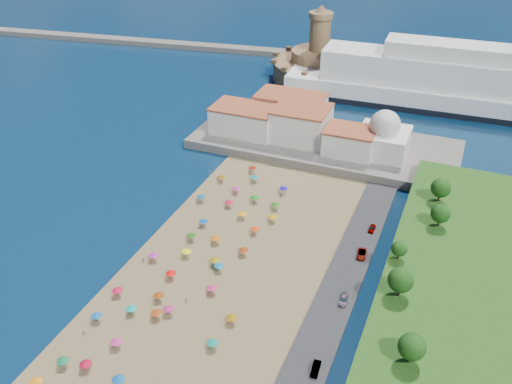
% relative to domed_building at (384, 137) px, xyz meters
% --- Properties ---
extents(ground, '(700.00, 700.00, 0.00)m').
position_rel_domed_building_xyz_m(ground, '(-30.00, -71.00, -8.97)').
color(ground, '#071938').
rests_on(ground, ground).
extents(terrace, '(90.00, 36.00, 3.00)m').
position_rel_domed_building_xyz_m(terrace, '(-20.00, 2.00, -7.47)').
color(terrace, '#59544C').
rests_on(terrace, ground).
extents(jetty, '(18.00, 70.00, 2.40)m').
position_rel_domed_building_xyz_m(jetty, '(-42.00, 37.00, -7.77)').
color(jetty, '#59544C').
rests_on(jetty, ground).
extents(breakwater, '(199.03, 34.77, 2.60)m').
position_rel_domed_building_xyz_m(breakwater, '(-140.00, 82.00, -7.67)').
color(breakwater, '#59544C').
rests_on(breakwater, ground).
extents(waterfront_buildings, '(57.00, 29.00, 11.00)m').
position_rel_domed_building_xyz_m(waterfront_buildings, '(-33.05, 2.64, -1.10)').
color(waterfront_buildings, silver).
rests_on(waterfront_buildings, terrace).
extents(domed_building, '(16.00, 16.00, 15.00)m').
position_rel_domed_building_xyz_m(domed_building, '(0.00, 0.00, 0.00)').
color(domed_building, silver).
rests_on(domed_building, terrace).
extents(fortress, '(40.00, 40.00, 32.40)m').
position_rel_domed_building_xyz_m(fortress, '(-42.00, 67.00, -2.29)').
color(fortress, '#927249').
rests_on(fortress, ground).
extents(cruise_ship, '(145.71, 27.64, 31.66)m').
position_rel_domed_building_xyz_m(cruise_ship, '(22.54, 55.04, 0.40)').
color(cruise_ship, black).
rests_on(cruise_ship, ground).
extents(beach_parasols, '(32.69, 115.94, 2.20)m').
position_rel_domed_building_xyz_m(beach_parasols, '(-31.08, -82.15, -6.83)').
color(beach_parasols, gray).
rests_on(beach_parasols, beach).
extents(beachgoers, '(30.96, 95.12, 1.88)m').
position_rel_domed_building_xyz_m(beachgoers, '(-34.36, -83.92, -7.87)').
color(beachgoers, tan).
rests_on(beachgoers, beach).
extents(parked_cars, '(2.80, 78.21, 1.40)m').
position_rel_domed_building_xyz_m(parked_cars, '(6.00, -71.72, -7.61)').
color(parked_cars, gray).
rests_on(parked_cars, promenade).
extents(hillside_trees, '(12.86, 105.52, 7.23)m').
position_rel_domed_building_xyz_m(hillside_trees, '(19.21, -77.62, 0.98)').
color(hillside_trees, '#382314').
rests_on(hillside_trees, hillside).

